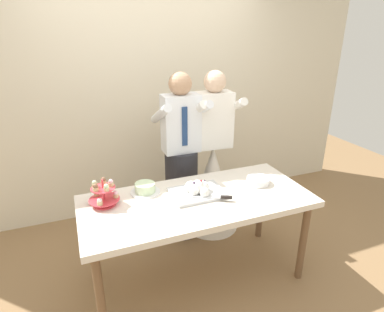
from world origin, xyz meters
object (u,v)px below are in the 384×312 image
Objects in this scene: plate_stack at (258,180)px; round_cake at (145,189)px; person_groom at (181,167)px; main_cake_tray at (198,190)px; cupcake_stand at (104,194)px; person_bride at (212,177)px; dessert_table at (197,207)px.

plate_stack is 0.83× the size of round_cake.
round_cake is 0.14× the size of person_groom.
cupcake_stand is at bearing 171.41° from main_cake_tray.
person_bride is at bearing -0.08° from person_groom.
plate_stack is (1.27, -0.12, -0.06)m from cupcake_stand.
plate_stack is 0.96m from round_cake.
main_cake_tray reaches higher than round_cake.
cupcake_stand reaches higher than plate_stack.
person_bride is (1.13, 0.50, -0.28)m from cupcake_stand.
person_groom and person_bride have the same top height.
person_bride is at bearing 55.78° from main_cake_tray.
round_cake reaches higher than dessert_table.
cupcake_stand is 1.28m from plate_stack.
cupcake_stand is 0.14× the size of person_groom.
person_groom is (0.79, 0.50, -0.12)m from cupcake_stand.
plate_stack is at bearing -52.42° from person_groom.
plate_stack is at bearing 5.15° from dessert_table.
person_bride is (0.34, -0.00, -0.16)m from person_groom.
round_cake reaches higher than plate_stack.
main_cake_tray is 0.62m from person_groom.
dessert_table is 1.08× the size of person_bride.
plate_stack is 0.12× the size of person_bride.
plate_stack is at bearing -0.71° from main_cake_tray.
person_groom is (0.08, 0.61, -0.07)m from main_cake_tray.
person_groom reaches higher than round_cake.
round_cake is 0.63m from person_groom.
plate_stack is (0.58, 0.05, 0.10)m from dessert_table.
cupcake_stand is at bearing -147.54° from person_groom.
cupcake_stand is 0.14× the size of person_bride.
main_cake_tray is 2.11× the size of plate_stack.
main_cake_tray is 0.78m from person_bride.
person_groom is 0.38m from person_bride.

